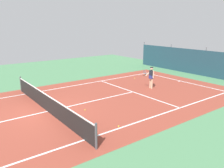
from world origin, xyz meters
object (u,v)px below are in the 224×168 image
tennis_ball_by_sideline (85,110)px  tennis_ball_near_player (135,78)px  tennis_player (151,76)px  tennis_ball_midcourt (119,126)px  tennis_net (47,103)px

tennis_ball_by_sideline → tennis_ball_near_player: bearing=119.0°
tennis_player → tennis_ball_near_player: bearing=-12.7°
tennis_ball_near_player → tennis_ball_midcourt: bearing=-46.5°
tennis_player → tennis_ball_near_player: 3.53m
tennis_ball_by_sideline → tennis_ball_midcourt: bearing=3.9°
tennis_net → tennis_ball_near_player: (-3.11, 9.39, -0.48)m
tennis_player → tennis_ball_midcourt: 7.39m
tennis_ball_near_player → tennis_ball_by_sideline: 8.73m
tennis_ball_midcourt → tennis_net: bearing=-153.8°
tennis_net → tennis_ball_near_player: 9.91m
tennis_player → tennis_ball_by_sideline: (1.05, -6.41, -0.93)m
tennis_net → tennis_ball_by_sideline: bearing=57.5°
tennis_ball_midcourt → tennis_ball_by_sideline: size_ratio=1.00×
tennis_ball_near_player → tennis_net: bearing=-71.7°
tennis_net → tennis_ball_near_player: tennis_net is taller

